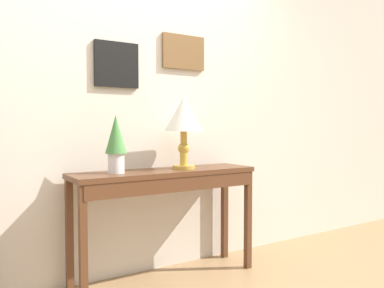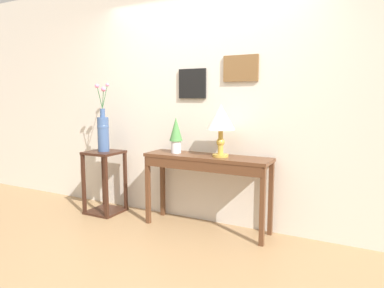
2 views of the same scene
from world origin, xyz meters
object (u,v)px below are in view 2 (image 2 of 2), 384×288
Objects in this scene: console_table at (206,167)px; potted_plant_on_console at (176,133)px; pedestal_stand_left at (105,182)px; flower_vase_tall at (103,130)px; table_lamp at (221,120)px.

potted_plant_on_console reaches higher than console_table.
console_table is at bearing 2.70° from pedestal_stand_left.
potted_plant_on_console is at bearing 5.13° from flower_vase_tall.
console_table reaches higher than pedestal_stand_left.
potted_plant_on_console is at bearing 179.83° from table_lamp.
pedestal_stand_left is (-1.33, -0.06, -0.30)m from console_table.
pedestal_stand_left is 0.94× the size of flower_vase_tall.
table_lamp reaches higher than console_table.
table_lamp is 0.65× the size of flower_vase_tall.
console_table is 1.79× the size of pedestal_stand_left.
table_lamp is at bearing -0.17° from potted_plant_on_console.
pedestal_stand_left is at bearing -177.30° from console_table.
potted_plant_on_console is 1.15m from pedestal_stand_left.
console_table is 1.37m from flower_vase_tall.
pedestal_stand_left is at bearing -176.69° from table_lamp.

